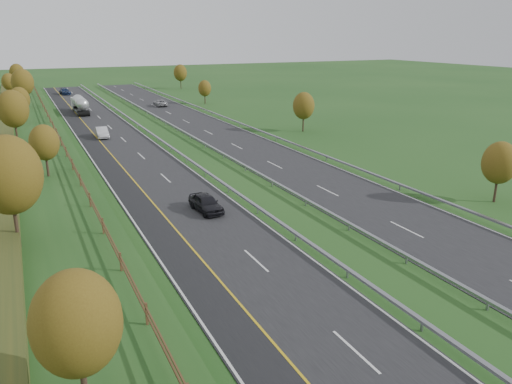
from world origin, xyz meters
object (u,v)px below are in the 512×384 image
(car_dark_near, at_px, (206,203))
(car_oncoming, at_px, (160,103))
(car_silver_mid, at_px, (102,132))
(car_small_far, at_px, (65,91))
(road_tanker, at_px, (80,104))

(car_dark_near, bearing_deg, car_oncoming, 73.74)
(car_dark_near, bearing_deg, car_silver_mid, 89.88)
(car_small_far, bearing_deg, car_dark_near, -94.27)
(car_dark_near, xyz_separation_m, car_oncoming, (14.79, 71.06, -0.07))
(car_dark_near, height_order, car_oncoming, car_dark_near)
(road_tanker, relative_size, car_dark_near, 2.37)
(car_dark_near, distance_m, car_oncoming, 72.59)
(car_small_far, bearing_deg, car_oncoming, -68.28)
(road_tanker, height_order, car_silver_mid, road_tanker)
(road_tanker, height_order, car_small_far, road_tanker)
(car_silver_mid, distance_m, car_small_far, 64.87)
(road_tanker, relative_size, car_small_far, 2.03)
(car_dark_near, distance_m, car_small_far, 104.51)
(road_tanker, distance_m, car_oncoming, 17.96)
(car_small_far, height_order, car_oncoming, car_small_far)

